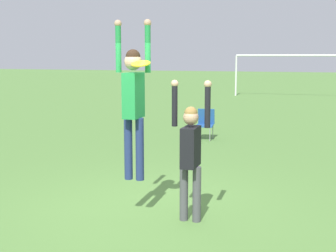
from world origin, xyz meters
name	(u,v)px	position (x,y,z in m)	size (l,w,h in m)	color
ground_plane	(151,210)	(0.00, 0.00, 0.00)	(120.00, 120.00, 0.00)	#56843D
person_jumping	(133,95)	(-0.15, -0.28, 1.76)	(0.54, 0.39, 2.29)	navy
person_defending	(191,148)	(0.69, -0.28, 1.05)	(0.57, 0.42, 1.99)	#4C4C51
frisbee	(141,63)	(0.03, -0.47, 2.22)	(0.26, 0.26, 0.09)	yellow
camping_chair_0	(205,122)	(-0.53, 6.15, 0.49)	(0.51, 0.54, 0.84)	gray
soccer_goal	(300,64)	(1.57, 20.42, 1.84)	(7.10, 0.10, 2.35)	white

